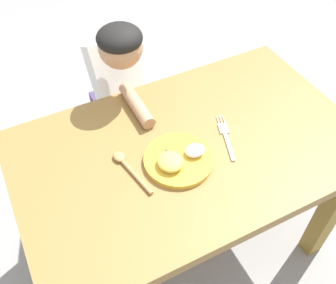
{
  "coord_description": "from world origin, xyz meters",
  "views": [
    {
      "loc": [
        -0.44,
        -0.72,
        1.62
      ],
      "look_at": [
        -0.06,
        0.03,
        0.68
      ],
      "focal_mm": 41.5,
      "sensor_mm": 36.0,
      "label": 1
    }
  ],
  "objects_px": {
    "plate": "(178,159)",
    "spoon": "(127,166)",
    "fork": "(226,137)",
    "person": "(119,105)"
  },
  "relations": [
    {
      "from": "fork",
      "to": "person",
      "type": "distance_m",
      "value": 0.53
    },
    {
      "from": "plate",
      "to": "person",
      "type": "relative_size",
      "value": 0.24
    },
    {
      "from": "fork",
      "to": "spoon",
      "type": "relative_size",
      "value": 1.01
    },
    {
      "from": "plate",
      "to": "spoon",
      "type": "distance_m",
      "value": 0.16
    },
    {
      "from": "plate",
      "to": "fork",
      "type": "height_order",
      "value": "plate"
    },
    {
      "from": "fork",
      "to": "spoon",
      "type": "xyz_separation_m",
      "value": [
        -0.35,
        0.03,
        0.01
      ]
    },
    {
      "from": "plate",
      "to": "person",
      "type": "xyz_separation_m",
      "value": [
        -0.02,
        0.49,
        -0.16
      ]
    },
    {
      "from": "plate",
      "to": "spoon",
      "type": "height_order",
      "value": "plate"
    },
    {
      "from": "plate",
      "to": "spoon",
      "type": "bearing_deg",
      "value": 161.33
    },
    {
      "from": "fork",
      "to": "person",
      "type": "xyz_separation_m",
      "value": [
        -0.21,
        0.46,
        -0.15
      ]
    }
  ]
}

